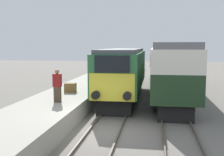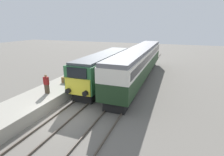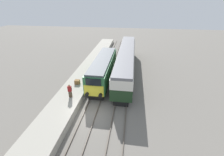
{
  "view_description": "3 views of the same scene",
  "coord_description": "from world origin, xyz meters",
  "px_view_note": "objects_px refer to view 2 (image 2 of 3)",
  "views": [
    {
      "loc": [
        2.22,
        -12.36,
        3.99
      ],
      "look_at": [
        0.0,
        2.46,
        2.26
      ],
      "focal_mm": 45.0,
      "sensor_mm": 36.0,
      "label": 1
    },
    {
      "loc": [
        7.74,
        -9.91,
        6.9
      ],
      "look_at": [
        1.7,
        6.46,
        1.6
      ],
      "focal_mm": 28.0,
      "sensor_mm": 36.0,
      "label": 2
    },
    {
      "loc": [
        4.37,
        -12.7,
        11.78
      ],
      "look_at": [
        1.7,
        6.46,
        1.6
      ],
      "focal_mm": 24.0,
      "sensor_mm": 36.0,
      "label": 3
    }
  ],
  "objects_px": {
    "locomotive": "(105,68)",
    "passenger_carriage": "(140,60)",
    "person_on_platform": "(46,84)",
    "luggage_crate": "(66,80)"
  },
  "relations": [
    {
      "from": "person_on_platform",
      "to": "luggage_crate",
      "type": "height_order",
      "value": "person_on_platform"
    },
    {
      "from": "passenger_carriage",
      "to": "luggage_crate",
      "type": "distance_m",
      "value": 9.64
    },
    {
      "from": "person_on_platform",
      "to": "luggage_crate",
      "type": "relative_size",
      "value": 2.53
    },
    {
      "from": "locomotive",
      "to": "passenger_carriage",
      "type": "bearing_deg",
      "value": 46.74
    },
    {
      "from": "luggage_crate",
      "to": "passenger_carriage",
      "type": "bearing_deg",
      "value": 46.54
    },
    {
      "from": "passenger_carriage",
      "to": "person_on_platform",
      "type": "relative_size",
      "value": 11.77
    },
    {
      "from": "locomotive",
      "to": "luggage_crate",
      "type": "height_order",
      "value": "locomotive"
    },
    {
      "from": "passenger_carriage",
      "to": "person_on_platform",
      "type": "bearing_deg",
      "value": -121.63
    },
    {
      "from": "locomotive",
      "to": "luggage_crate",
      "type": "xyz_separation_m",
      "value": [
        -3.17,
        -3.32,
        -0.82
      ]
    },
    {
      "from": "locomotive",
      "to": "person_on_platform",
      "type": "relative_size",
      "value": 7.12
    }
  ]
}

